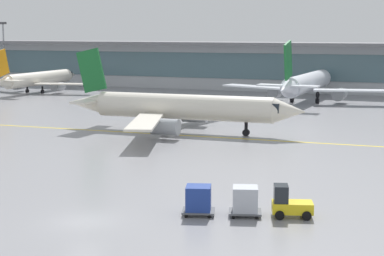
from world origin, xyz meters
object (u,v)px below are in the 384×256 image
object	(u,v)px
taxiing_regional_jet	(181,108)
cargo_dolly_trailing	(198,199)
baggage_tug	(289,203)
apron_light_mast_0	(4,50)
gate_airplane_0	(38,79)
cargo_dolly_lead	(245,200)
gate_airplane_1	(307,83)

from	to	relation	value
taxiing_regional_jet	cargo_dolly_trailing	distance (m)	33.83
taxiing_regional_jet	baggage_tug	world-z (taller)	taxiing_regional_jet
apron_light_mast_0	cargo_dolly_trailing	bearing A→B (deg)	-46.63
gate_airplane_0	cargo_dolly_trailing	distance (m)	87.59
gate_airplane_0	cargo_dolly_trailing	size ratio (longest dim) A/B	10.61
cargo_dolly_trailing	apron_light_mast_0	bearing A→B (deg)	116.75
gate_airplane_0	cargo_dolly_lead	distance (m)	88.88
cargo_dolly_lead	apron_light_mast_0	xyz separation A→B (m)	(-78.93, 79.60, 6.52)
cargo_dolly_trailing	cargo_dolly_lead	bearing A→B (deg)	0.00
baggage_tug	gate_airplane_0	bearing A→B (deg)	117.73
baggage_tug	cargo_dolly_lead	bearing A→B (deg)	180.00
gate_airplane_0	cargo_dolly_trailing	world-z (taller)	gate_airplane_0
cargo_dolly_trailing	apron_light_mast_0	distance (m)	110.89
taxiing_regional_jet	cargo_dolly_trailing	size ratio (longest dim) A/B	12.01
cargo_dolly_lead	baggage_tug	bearing A→B (deg)	-0.00
cargo_dolly_lead	gate_airplane_1	bearing A→B (deg)	80.66
taxiing_regional_jet	baggage_tug	size ratio (longest dim) A/B	10.26
baggage_tug	apron_light_mast_0	size ratio (longest dim) A/B	0.21
gate_airplane_0	apron_light_mast_0	distance (m)	24.01
gate_airplane_1	cargo_dolly_trailing	xyz separation A→B (m)	(5.68, -68.04, -2.09)
taxiing_regional_jet	cargo_dolly_trailing	world-z (taller)	taxiing_regional_jet
baggage_tug	taxiing_regional_jet	bearing A→B (deg)	106.54
gate_airplane_1	apron_light_mast_0	distance (m)	71.57
gate_airplane_1	apron_light_mast_0	xyz separation A→B (m)	(-70.34, 12.43, 4.43)
cargo_dolly_lead	apron_light_mast_0	distance (m)	112.29
baggage_tug	cargo_dolly_lead	size ratio (longest dim) A/B	1.17
gate_airplane_0	gate_airplane_1	size ratio (longest dim) A/B	0.83
taxiing_regional_jet	cargo_dolly_trailing	bearing A→B (deg)	-68.16
taxiing_regional_jet	gate_airplane_1	bearing A→B (deg)	76.25
gate_airplane_1	taxiing_regional_jet	world-z (taller)	gate_airplane_1
cargo_dolly_lead	cargo_dolly_trailing	xyz separation A→B (m)	(-2.90, -0.87, 0.00)
gate_airplane_1	taxiing_regional_jet	bearing A→B (deg)	170.92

